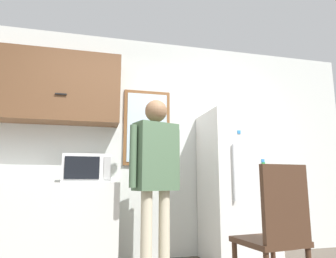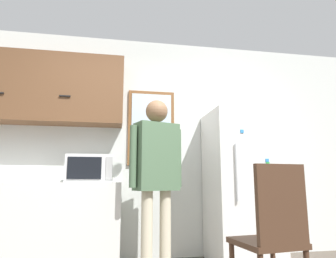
# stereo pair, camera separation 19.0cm
# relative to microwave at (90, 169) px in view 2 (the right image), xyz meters

# --- Properties ---
(back_wall) EXTENTS (6.00, 0.06, 2.70)m
(back_wall) POSITION_rel_microwave_xyz_m (0.57, 0.40, 0.32)
(back_wall) COLOR silver
(back_wall) RESTS_ON ground_plane
(counter) EXTENTS (1.96, 0.61, 0.88)m
(counter) POSITION_rel_microwave_xyz_m (-0.65, 0.06, -0.58)
(counter) COLOR silver
(counter) RESTS_ON ground_plane
(upper_cabinets) EXTENTS (1.96, 0.35, 0.81)m
(upper_cabinets) POSITION_rel_microwave_xyz_m (-0.65, 0.20, 0.92)
(upper_cabinets) COLOR brown
(microwave) EXTENTS (0.48, 0.38, 0.29)m
(microwave) POSITION_rel_microwave_xyz_m (0.00, 0.00, 0.00)
(microwave) COLOR white
(microwave) RESTS_ON counter
(person) EXTENTS (0.54, 0.35, 1.71)m
(person) POSITION_rel_microwave_xyz_m (0.66, -0.35, 0.02)
(person) COLOR beige
(person) RESTS_ON ground_plane
(refrigerator) EXTENTS (0.72, 0.73, 1.70)m
(refrigerator) POSITION_rel_microwave_xyz_m (1.70, 0.01, -0.17)
(refrigerator) COLOR white
(refrigerator) RESTS_ON ground_plane
(chair) EXTENTS (0.48, 0.48, 1.01)m
(chair) POSITION_rel_microwave_xyz_m (1.38, -1.25, -0.48)
(chair) COLOR #472D1E
(chair) RESTS_ON ground_plane
(window) EXTENTS (0.58, 0.05, 0.94)m
(window) POSITION_rel_microwave_xyz_m (0.69, 0.35, 0.53)
(window) COLOR brown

